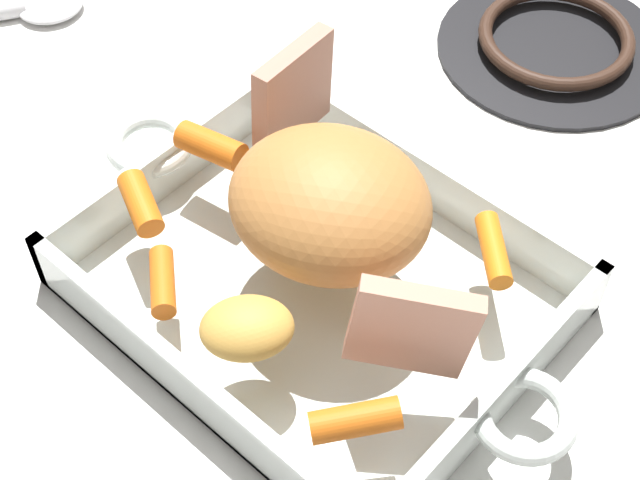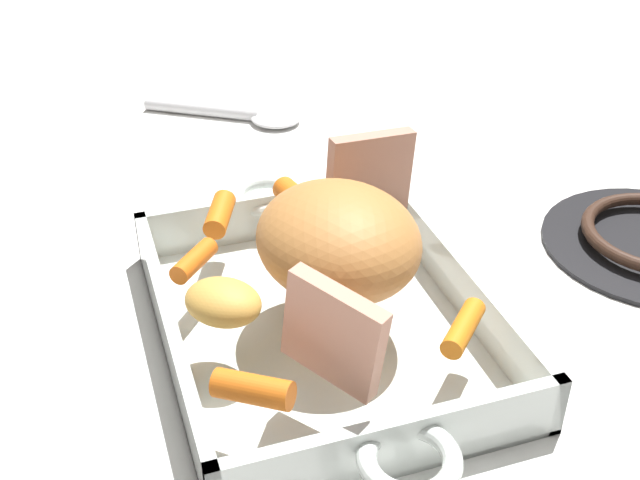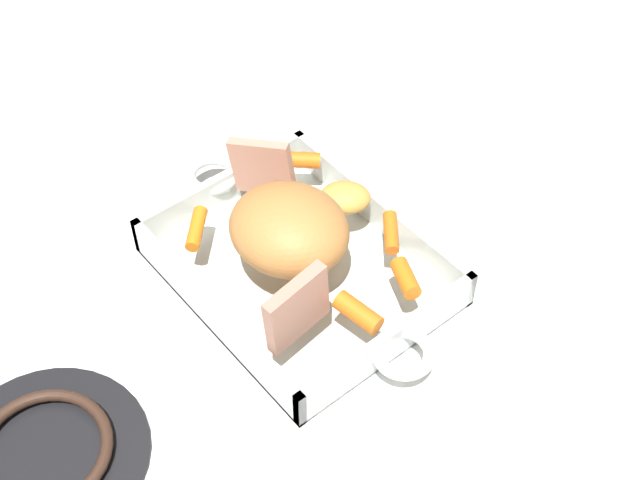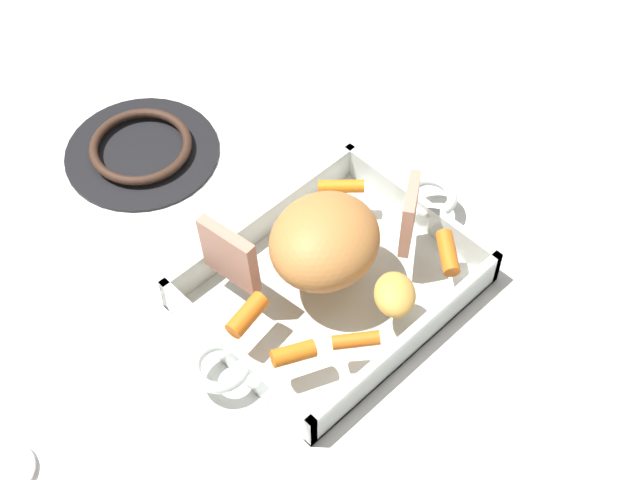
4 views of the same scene
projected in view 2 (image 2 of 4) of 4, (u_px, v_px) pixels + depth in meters
name	position (u px, v px, depth m)	size (l,w,h in m)	color
ground_plane	(322.00, 334.00, 0.65)	(2.24, 2.24, 0.00)	white
roasting_dish	(322.00, 319.00, 0.65)	(0.41, 0.25, 0.05)	silver
pork_roast	(338.00, 240.00, 0.61)	(0.13, 0.12, 0.08)	#BB793D
roast_slice_outer	(333.00, 334.00, 0.52)	(0.01, 0.07, 0.07)	tan
roast_slice_thick	(369.00, 175.00, 0.70)	(0.01, 0.08, 0.08)	tan
baby_carrot_northeast	(220.00, 214.00, 0.70)	(0.02, 0.02, 0.05)	orange
baby_carrot_northwest	(463.00, 328.00, 0.57)	(0.02, 0.02, 0.06)	orange
baby_carrot_center_left	(296.00, 199.00, 0.72)	(0.02, 0.02, 0.05)	orange
baby_carrot_short	(253.00, 389.00, 0.52)	(0.02, 0.02, 0.05)	orange
baby_carrot_southwest	(194.00, 260.00, 0.64)	(0.02, 0.02, 0.05)	orange
potato_halved	(223.00, 302.00, 0.59)	(0.06, 0.05, 0.03)	gold
serving_spoon	(240.00, 114.00, 0.99)	(0.14, 0.19, 0.02)	white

